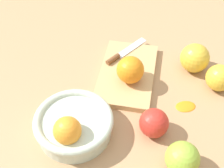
{
  "coord_description": "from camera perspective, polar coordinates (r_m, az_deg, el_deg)",
  "views": [
    {
      "loc": [
        -0.51,
        0.0,
        0.61
      ],
      "look_at": [
        0.02,
        0.07,
        0.04
      ],
      "focal_mm": 49.52,
      "sensor_mm": 36.0,
      "label": 1
    }
  ],
  "objects": [
    {
      "name": "cutting_board",
      "position": [
        0.85,
        2.88,
        1.92
      ],
      "size": [
        0.25,
        0.16,
        0.02
      ],
      "primitive_type": "cube",
      "rotation": [
        0.0,
        0.0,
        -0.06
      ],
      "color": "tan",
      "rests_on": "ground_plane"
    },
    {
      "name": "apple_front_left_2",
      "position": [
        0.67,
        12.97,
        -13.26
      ],
      "size": [
        0.07,
        0.07,
        0.07
      ],
      "primitive_type": "sphere",
      "color": "#8EB738",
      "rests_on": "ground_plane"
    },
    {
      "name": "bowl",
      "position": [
        0.71,
        -7.06,
        -7.52
      ],
      "size": [
        0.18,
        0.18,
        0.09
      ],
      "color": "beige",
      "rests_on": "ground_plane"
    },
    {
      "name": "ground_plane",
      "position": [
        0.79,
        4.77,
        -3.32
      ],
      "size": [
        2.4,
        2.4,
        0.0
      ],
      "primitive_type": "plane",
      "color": "tan"
    },
    {
      "name": "apple_front_right_2",
      "position": [
        0.84,
        19.29,
        1.08
      ],
      "size": [
        0.07,
        0.07,
        0.07
      ],
      "primitive_type": "sphere",
      "color": "gold",
      "rests_on": "ground_plane"
    },
    {
      "name": "apple_front_right",
      "position": [
        0.87,
        15.12,
        4.65
      ],
      "size": [
        0.08,
        0.08,
        0.08
      ],
      "primitive_type": "sphere",
      "color": "gold",
      "rests_on": "ground_plane"
    },
    {
      "name": "citrus_peel",
      "position": [
        0.8,
        13.56,
        -3.65
      ],
      "size": [
        0.05,
        0.06,
        0.01
      ],
      "primitive_type": "ellipsoid",
      "rotation": [
        0.0,
        0.0,
        5.04
      ],
      "color": "orange",
      "rests_on": "ground_plane"
    },
    {
      "name": "orange_on_board",
      "position": [
        0.79,
        3.49,
        2.61
      ],
      "size": [
        0.07,
        0.07,
        0.07
      ],
      "primitive_type": "sphere",
      "color": "orange",
      "rests_on": "cutting_board"
    },
    {
      "name": "knife",
      "position": [
        0.88,
        1.79,
        5.54
      ],
      "size": [
        0.13,
        0.11,
        0.01
      ],
      "color": "silver",
      "rests_on": "cutting_board"
    },
    {
      "name": "apple_front_left",
      "position": [
        0.71,
        7.85,
        -7.15
      ],
      "size": [
        0.07,
        0.07,
        0.07
      ],
      "primitive_type": "sphere",
      "color": "red",
      "rests_on": "ground_plane"
    }
  ]
}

